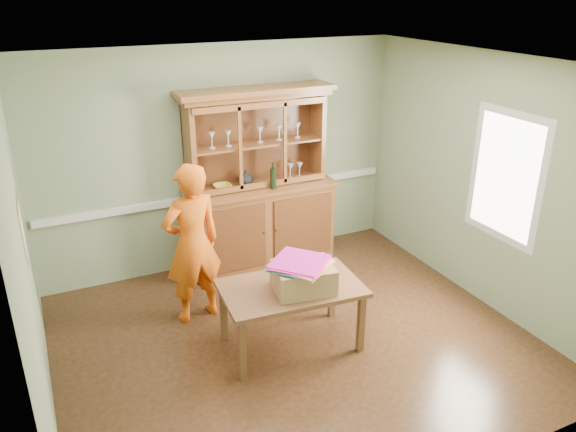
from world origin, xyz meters
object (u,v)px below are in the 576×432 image
cardboard_box (303,278)px  dining_table (291,293)px  china_hutch (259,205)px  person (192,244)px

cardboard_box → dining_table: bearing=126.0°
china_hutch → person: 1.43m
dining_table → person: person is taller
dining_table → cardboard_box: (0.08, -0.10, 0.20)m
dining_table → person: (-0.69, 0.90, 0.27)m
china_hutch → cardboard_box: china_hutch is taller
person → cardboard_box: bearing=117.9°
china_hutch → dining_table: size_ratio=1.60×
person → dining_table: bearing=118.1°
cardboard_box → person: 1.26m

